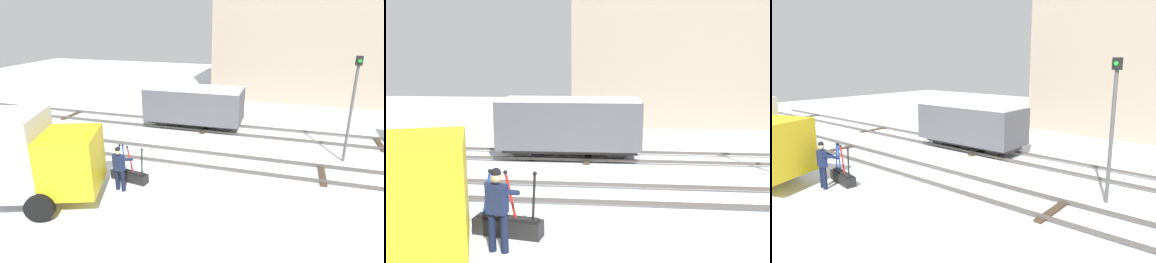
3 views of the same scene
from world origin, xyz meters
The scene contains 7 objects.
ground_plane centered at (0.00, 0.00, 0.00)m, with size 60.00×60.00×0.00m, color silver.
track_main_line centered at (0.00, 0.00, 0.11)m, with size 44.00×1.94×0.18m.
track_siding_near centered at (0.00, 4.30, 0.11)m, with size 44.00×1.94×0.18m.
switch_lever_frame centered at (-1.25, -2.56, 0.25)m, with size 1.56×0.60×1.45m.
rail_worker centered at (-1.22, -3.29, 0.95)m, with size 0.61×0.65×1.69m.
apartment_building centered at (5.43, 14.71, 5.23)m, with size 13.95×7.10×10.44m.
freight_car_back_track centered at (-0.69, 4.30, 1.33)m, with size 5.32×2.28×2.30m.
Camera 2 is at (0.98, -10.21, 3.65)m, focal length 36.48 mm.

